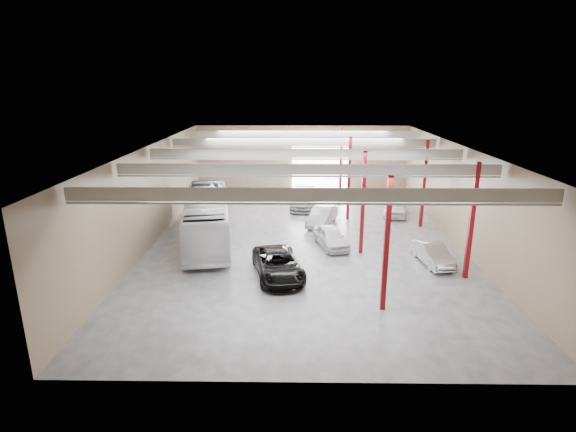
{
  "coord_description": "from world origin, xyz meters",
  "views": [
    {
      "loc": [
        -0.77,
        -30.93,
        11.2
      ],
      "look_at": [
        -1.21,
        -0.59,
        2.2
      ],
      "focal_mm": 28.0,
      "sensor_mm": 36.0,
      "label": 1
    }
  ],
  "objects_px": {
    "car_row_a": "(331,237)",
    "car_right_near": "(433,253)",
    "car_row_c": "(303,199)",
    "car_right_far": "(395,205)",
    "coach_bus": "(207,218)",
    "black_sedan": "(278,264)",
    "car_row_b": "(322,216)"
  },
  "relations": [
    {
      "from": "coach_bus",
      "to": "car_right_far",
      "type": "height_order",
      "value": "coach_bus"
    },
    {
      "from": "car_row_b",
      "to": "car_row_c",
      "type": "height_order",
      "value": "car_row_c"
    },
    {
      "from": "car_row_c",
      "to": "car_right_far",
      "type": "bearing_deg",
      "value": -9.42
    },
    {
      "from": "coach_bus",
      "to": "car_row_b",
      "type": "bearing_deg",
      "value": 15.04
    },
    {
      "from": "car_right_near",
      "to": "car_right_far",
      "type": "xyz_separation_m",
      "value": [
        -0.03,
        11.3,
        0.14
      ]
    },
    {
      "from": "coach_bus",
      "to": "car_right_near",
      "type": "distance_m",
      "value": 15.92
    },
    {
      "from": "car_row_a",
      "to": "car_right_far",
      "type": "distance_m",
      "value": 10.41
    },
    {
      "from": "coach_bus",
      "to": "car_row_a",
      "type": "bearing_deg",
      "value": -17.27
    },
    {
      "from": "coach_bus",
      "to": "car_right_near",
      "type": "relative_size",
      "value": 3.07
    },
    {
      "from": "coach_bus",
      "to": "car_row_b",
      "type": "relative_size",
      "value": 2.79
    },
    {
      "from": "car_row_c",
      "to": "car_right_near",
      "type": "xyz_separation_m",
      "value": [
        8.08,
        -13.41,
        -0.11
      ]
    },
    {
      "from": "coach_bus",
      "to": "car_right_near",
      "type": "xyz_separation_m",
      "value": [
        15.32,
        -4.19,
        -1.08
      ]
    },
    {
      "from": "car_row_a",
      "to": "car_row_b",
      "type": "xyz_separation_m",
      "value": [
        -0.31,
        5.2,
        0.03
      ]
    },
    {
      "from": "car_row_c",
      "to": "black_sedan",
      "type": "bearing_deg",
      "value": -91.36
    },
    {
      "from": "black_sedan",
      "to": "car_row_b",
      "type": "height_order",
      "value": "black_sedan"
    },
    {
      "from": "car_row_b",
      "to": "car_row_a",
      "type": "bearing_deg",
      "value": -67.23
    },
    {
      "from": "car_row_a",
      "to": "car_right_near",
      "type": "relative_size",
      "value": 1.02
    },
    {
      "from": "coach_bus",
      "to": "car_row_a",
      "type": "distance_m",
      "value": 9.13
    },
    {
      "from": "coach_bus",
      "to": "car_right_far",
      "type": "xyz_separation_m",
      "value": [
        15.3,
        7.11,
        -0.94
      ]
    },
    {
      "from": "coach_bus",
      "to": "black_sedan",
      "type": "height_order",
      "value": "coach_bus"
    },
    {
      "from": "car_right_near",
      "to": "black_sedan",
      "type": "bearing_deg",
      "value": -175.12
    },
    {
      "from": "coach_bus",
      "to": "car_right_far",
      "type": "relative_size",
      "value": 2.63
    },
    {
      "from": "black_sedan",
      "to": "car_row_c",
      "type": "height_order",
      "value": "car_row_c"
    },
    {
      "from": "car_right_near",
      "to": "car_right_far",
      "type": "bearing_deg",
      "value": 82.53
    },
    {
      "from": "car_row_a",
      "to": "car_row_c",
      "type": "xyz_separation_m",
      "value": [
        -1.75,
        10.4,
        0.08
      ]
    },
    {
      "from": "car_row_a",
      "to": "car_row_b",
      "type": "relative_size",
      "value": 0.93
    },
    {
      "from": "car_row_c",
      "to": "coach_bus",
      "type": "bearing_deg",
      "value": -122.9
    },
    {
      "from": "car_row_a",
      "to": "car_right_near",
      "type": "bearing_deg",
      "value": -40.5
    },
    {
      "from": "black_sedan",
      "to": "car_row_c",
      "type": "distance_m",
      "value": 15.7
    },
    {
      "from": "black_sedan",
      "to": "car_row_a",
      "type": "relative_size",
      "value": 1.34
    },
    {
      "from": "car_row_a",
      "to": "car_row_b",
      "type": "distance_m",
      "value": 5.21
    },
    {
      "from": "car_row_a",
      "to": "car_row_c",
      "type": "distance_m",
      "value": 10.55
    }
  ]
}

